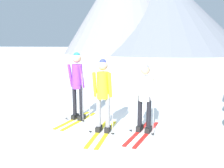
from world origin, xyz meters
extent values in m
plane|color=white|center=(0.00, 0.00, 0.00)|extent=(400.00, 400.00, 0.00)
cube|color=yellow|center=(-0.70, 0.18, 0.01)|extent=(0.28, 1.62, 0.02)
cube|color=yellow|center=(-0.92, 0.21, 0.01)|extent=(0.28, 1.62, 0.02)
cube|color=black|center=(-0.69, 0.28, 0.08)|extent=(0.14, 0.27, 0.12)
cylinder|color=black|center=(-0.69, 0.28, 0.56)|extent=(0.11, 0.11, 0.89)
cube|color=black|center=(-0.91, 0.31, 0.08)|extent=(0.14, 0.27, 0.12)
cylinder|color=black|center=(-0.91, 0.31, 0.56)|extent=(0.11, 0.11, 0.89)
cylinder|color=purple|center=(-0.80, 0.30, 1.22)|extent=(0.28, 0.28, 0.66)
sphere|color=tan|center=(-0.80, 0.30, 1.71)|extent=(0.24, 0.24, 0.24)
sphere|color=#1E6B7A|center=(-0.80, 0.30, 1.78)|extent=(0.18, 0.18, 0.18)
cylinder|color=purple|center=(-0.63, 0.22, 1.24)|extent=(0.10, 0.22, 0.63)
cylinder|color=purple|center=(-0.99, 0.26, 1.24)|extent=(0.10, 0.22, 0.63)
cylinder|color=#A5A5AD|center=(-0.55, 0.09, 0.66)|extent=(0.02, 0.02, 1.33)
cylinder|color=black|center=(-0.55, 0.09, 0.06)|extent=(0.07, 0.07, 0.01)
cylinder|color=#A5A5AD|center=(-1.09, 0.15, 0.66)|extent=(0.02, 0.02, 1.33)
cylinder|color=black|center=(-1.09, 0.15, 0.06)|extent=(0.07, 0.07, 0.01)
cube|color=yellow|center=(0.31, -0.43, 0.01)|extent=(0.27, 1.74, 0.02)
cube|color=yellow|center=(0.09, -0.46, 0.01)|extent=(0.27, 1.74, 0.02)
cube|color=black|center=(0.30, -0.33, 0.08)|extent=(0.14, 0.27, 0.12)
cylinder|color=gray|center=(0.30, -0.33, 0.53)|extent=(0.11, 0.11, 0.83)
cube|color=black|center=(0.08, -0.36, 0.08)|extent=(0.14, 0.27, 0.12)
cylinder|color=gray|center=(0.08, -0.36, 0.53)|extent=(0.11, 0.11, 0.83)
cylinder|color=yellow|center=(0.19, -0.34, 1.14)|extent=(0.28, 0.28, 0.62)
sphere|color=tan|center=(0.19, -0.34, 1.60)|extent=(0.22, 0.22, 0.22)
sphere|color=#2D389E|center=(0.19, -0.34, 1.66)|extent=(0.17, 0.17, 0.17)
cylinder|color=yellow|center=(0.37, -0.39, 1.16)|extent=(0.10, 0.21, 0.59)
cylinder|color=yellow|center=(0.01, -0.42, 1.16)|extent=(0.10, 0.21, 0.59)
cylinder|color=#A5A5AD|center=(0.47, -0.50, 0.62)|extent=(0.02, 0.02, 1.24)
cylinder|color=black|center=(0.47, -0.50, 0.06)|extent=(0.07, 0.07, 0.01)
cylinder|color=#A5A5AD|center=(-0.06, -0.55, 0.62)|extent=(0.02, 0.02, 1.24)
cylinder|color=black|center=(-0.06, -0.55, 0.06)|extent=(0.07, 0.07, 0.01)
cube|color=black|center=(0.17, -0.18, 1.17)|extent=(0.27, 0.19, 0.36)
cube|color=red|center=(1.20, -0.14, 0.01)|extent=(0.31, 1.75, 0.02)
cube|color=red|center=(0.99, -0.11, 0.01)|extent=(0.31, 1.75, 0.02)
cube|color=black|center=(1.22, -0.04, 0.08)|extent=(0.14, 0.27, 0.12)
cylinder|color=black|center=(1.22, -0.04, 0.51)|extent=(0.11, 0.11, 0.77)
cube|color=black|center=(1.00, -0.01, 0.08)|extent=(0.14, 0.27, 0.12)
cylinder|color=black|center=(1.00, -0.01, 0.51)|extent=(0.11, 0.11, 0.77)
cylinder|color=white|center=(1.11, -0.03, 1.06)|extent=(0.28, 0.28, 0.58)
sphere|color=tan|center=(1.11, -0.03, 1.49)|extent=(0.21, 0.21, 0.21)
sphere|color=gray|center=(1.11, -0.03, 1.55)|extent=(0.16, 0.16, 0.16)
cylinder|color=white|center=(1.28, -0.11, 1.08)|extent=(0.10, 0.20, 0.55)
cylinder|color=white|center=(0.92, -0.06, 1.08)|extent=(0.10, 0.20, 0.55)
cylinder|color=#A5A5AD|center=(1.35, -0.24, 0.58)|extent=(0.02, 0.02, 1.16)
cylinder|color=black|center=(1.35, -0.24, 0.06)|extent=(0.07, 0.07, 0.01)
cylinder|color=#A5A5AD|center=(0.82, -0.17, 0.58)|extent=(0.02, 0.02, 1.16)
cylinder|color=black|center=(0.82, -0.17, 0.06)|extent=(0.07, 0.07, 0.01)
cube|color=#99661E|center=(1.13, 0.14, 1.09)|extent=(0.28, 0.19, 0.36)
cone|color=gray|center=(-12.67, 49.06, 11.83)|extent=(29.58, 29.58, 23.65)
cone|color=slate|center=(-4.30, 50.65, 8.94)|extent=(35.91, 35.91, 17.88)
camera|label=1|loc=(2.08, -5.27, 2.06)|focal=37.13mm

